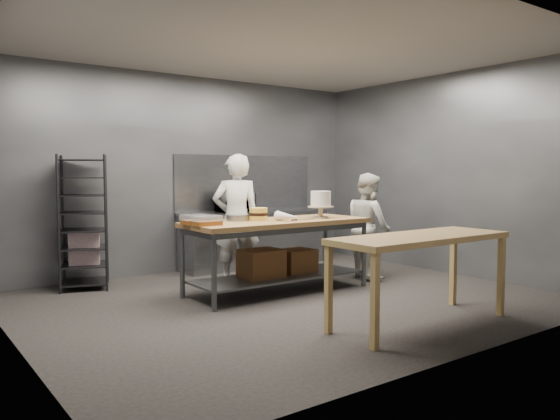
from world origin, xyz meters
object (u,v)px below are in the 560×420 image
object	(u,v)px
chef_right	(368,225)
microwave	(235,202)
layer_cake	(258,214)
speed_rack	(84,223)
near_counter	(421,244)
frosted_cake_stand	(321,201)
chef_behind	(236,219)
work_table	(277,247)

from	to	relation	value
chef_right	microwave	size ratio (longest dim) A/B	2.79
layer_cake	speed_rack	bearing A→B (deg)	135.88
microwave	near_counter	bearing A→B (deg)	-92.58
microwave	frosted_cake_stand	distance (m)	1.87
chef_right	frosted_cake_stand	xyz separation A→B (m)	(-0.98, -0.09, 0.39)
chef_behind	frosted_cake_stand	world-z (taller)	chef_behind
near_counter	speed_rack	size ratio (longest dim) A/B	1.14
work_table	microwave	bearing A→B (deg)	75.40
chef_behind	layer_cake	distance (m)	0.70
speed_rack	frosted_cake_stand	bearing A→B (deg)	-34.96
microwave	layer_cake	xyz separation A→B (m)	(-0.70, -1.70, -0.05)
chef_behind	microwave	size ratio (longest dim) A/B	3.26
speed_rack	chef_behind	distance (m)	2.00
work_table	layer_cake	world-z (taller)	layer_cake
work_table	frosted_cake_stand	world-z (taller)	frosted_cake_stand
speed_rack	layer_cake	xyz separation A→B (m)	(1.67, -1.62, 0.14)
speed_rack	layer_cake	size ratio (longest dim) A/B	7.85
microwave	layer_cake	distance (m)	1.84
near_counter	work_table	bearing A→B (deg)	98.05
frosted_cake_stand	chef_behind	bearing A→B (deg)	132.89
speed_rack	chef_behind	world-z (taller)	chef_behind
speed_rack	frosted_cake_stand	distance (m)	3.13
work_table	near_counter	world-z (taller)	work_table
work_table	frosted_cake_stand	xyz separation A→B (m)	(0.64, -0.09, 0.58)
chef_behind	chef_right	xyz separation A→B (m)	(1.77, -0.76, -0.13)
chef_right	layer_cake	xyz separation A→B (m)	(-1.86, 0.07, 0.24)
work_table	chef_behind	size ratio (longest dim) A/B	1.36
work_table	frosted_cake_stand	distance (m)	0.87
chef_behind	layer_cake	size ratio (longest dim) A/B	7.94
speed_rack	chef_right	xyz separation A→B (m)	(3.54, -1.69, -0.10)
near_counter	microwave	bearing A→B (deg)	87.42
chef_right	layer_cake	world-z (taller)	chef_right
speed_rack	frosted_cake_stand	world-z (taller)	speed_rack
speed_rack	chef_behind	size ratio (longest dim) A/B	0.99
chef_behind	layer_cake	bearing A→B (deg)	102.25
speed_rack	layer_cake	distance (m)	2.33
work_table	layer_cake	bearing A→B (deg)	163.96
frosted_cake_stand	speed_rack	bearing A→B (deg)	145.04
layer_cake	frosted_cake_stand	bearing A→B (deg)	-10.49
near_counter	layer_cake	world-z (taller)	layer_cake
work_table	near_counter	xyz separation A→B (m)	(0.29, -2.04, 0.24)
speed_rack	microwave	bearing A→B (deg)	1.93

